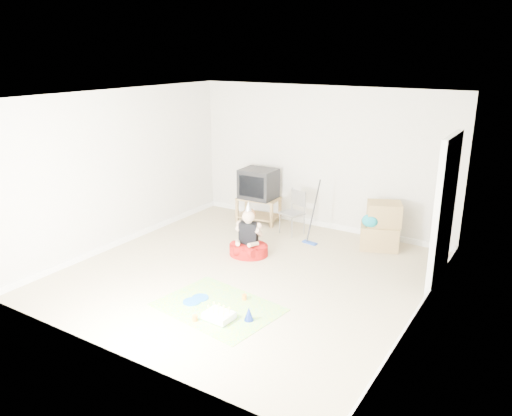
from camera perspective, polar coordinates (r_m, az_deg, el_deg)
The scene contains 16 objects.
ground at distance 7.52m, azimuth -0.98°, elevation -7.47°, with size 5.00×5.00×0.00m, color #C6B48E.
doorway_recess at distance 7.34m, azimuth 20.85°, elevation -0.69°, with size 0.02×0.90×2.05m, color black.
tv_stand at distance 9.61m, azimuth 0.29°, elevation 0.04°, with size 0.84×0.59×0.49m.
crt_tv at distance 9.48m, azimuth 0.29°, elevation 2.80°, with size 0.65×0.54×0.56m, color black.
folding_chair at distance 8.97m, azimuth 4.15°, elevation -0.59°, with size 0.45×0.44×0.80m.
cardboard_boxes at distance 8.56m, azimuth 14.06°, elevation -2.07°, with size 0.75×0.68×0.79m.
floor_mop at distance 8.58m, azimuth 6.22°, elevation -2.42°, with size 0.28×0.36×1.07m.
book_pile at distance 8.31m, azimuth 20.14°, elevation -5.66°, with size 0.23×0.28×0.12m.
seated_woman at distance 8.08m, azimuth -0.86°, elevation -4.07°, with size 0.77×0.77×0.91m.
party_mat at distance 6.61m, azimuth -4.36°, elevation -11.22°, with size 1.53×1.11×0.01m, color #F93499.
birthday_cake at distance 6.31m, azimuth -4.27°, elevation -12.22°, with size 0.36×0.29×0.16m.
blue_plate_near at distance 6.84m, azimuth -6.40°, elevation -10.16°, with size 0.23×0.23×0.01m, color blue.
blue_plate_far at distance 6.75m, azimuth -7.35°, elevation -10.57°, with size 0.24×0.24×0.01m, color blue.
orange_cup_near at distance 6.75m, azimuth -1.33°, elevation -10.14°, with size 0.06×0.06×0.07m, color orange.
orange_cup_far at distance 6.31m, azimuth -7.00°, elevation -12.39°, with size 0.07×0.07×0.07m, color orange.
blue_party_hat at distance 6.25m, azimuth -0.83°, elevation -11.99°, with size 0.12×0.12×0.18m, color #1731A3.
Camera 1 is at (3.71, -5.71, 3.18)m, focal length 35.00 mm.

